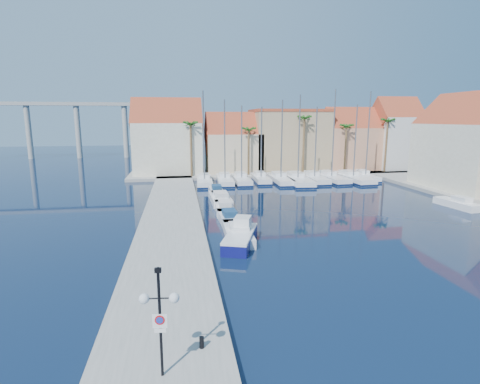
# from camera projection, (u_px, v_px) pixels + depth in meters

# --- Properties ---
(ground) EXTENTS (260.00, 260.00, 0.00)m
(ground) POSITION_uv_depth(u_px,v_px,m) (304.00, 274.00, 25.06)
(ground) COLOR black
(ground) RESTS_ON ground
(quay_west) EXTENTS (6.00, 77.00, 0.50)m
(quay_west) POSITION_uv_depth(u_px,v_px,m) (171.00, 222.00, 36.67)
(quay_west) COLOR gray
(quay_west) RESTS_ON ground
(shore_north) EXTENTS (54.00, 16.00, 0.50)m
(shore_north) POSITION_uv_depth(u_px,v_px,m) (273.00, 171.00, 73.08)
(shore_north) COLOR gray
(shore_north) RESTS_ON ground
(lamp_post) EXTENTS (1.50, 0.52, 4.42)m
(lamp_post) POSITION_uv_depth(u_px,v_px,m) (159.00, 306.00, 13.88)
(lamp_post) COLOR black
(lamp_post) RESTS_ON quay_west
(bollard) EXTENTS (0.21, 0.21, 0.52)m
(bollard) POSITION_uv_depth(u_px,v_px,m) (202.00, 342.00, 16.11)
(bollard) COLOR black
(bollard) RESTS_ON quay_west
(fishing_boat) EXTENTS (3.87, 6.31, 2.10)m
(fishing_boat) POSITION_uv_depth(u_px,v_px,m) (241.00, 236.00, 30.85)
(fishing_boat) COLOR #0F115B
(fishing_boat) RESTS_ON ground
(motorboat_west_0) EXTENTS (2.32, 6.75, 1.40)m
(motorboat_west_0) POSITION_uv_depth(u_px,v_px,m) (238.00, 232.00, 32.55)
(motorboat_west_0) COLOR white
(motorboat_west_0) RESTS_ON ground
(motorboat_west_1) EXTENTS (1.99, 5.74, 1.40)m
(motorboat_west_1) POSITION_uv_depth(u_px,v_px,m) (229.00, 217.00, 37.49)
(motorboat_west_1) COLOR white
(motorboat_west_1) RESTS_ON ground
(motorboat_west_2) EXTENTS (2.15, 6.04, 1.40)m
(motorboat_west_2) POSITION_uv_depth(u_px,v_px,m) (224.00, 208.00, 41.69)
(motorboat_west_2) COLOR white
(motorboat_west_2) RESTS_ON ground
(motorboat_west_3) EXTENTS (2.39, 7.21, 1.40)m
(motorboat_west_3) POSITION_uv_depth(u_px,v_px,m) (220.00, 198.00, 46.69)
(motorboat_west_3) COLOR white
(motorboat_west_3) RESTS_ON ground
(motorboat_west_4) EXTENTS (1.79, 5.45, 1.40)m
(motorboat_west_4) POSITION_uv_depth(u_px,v_px,m) (216.00, 191.00, 51.36)
(motorboat_west_4) COLOR white
(motorboat_west_4) RESTS_ON ground
(motorboat_east_1) EXTENTS (2.44, 5.79, 1.40)m
(motorboat_east_1) POSITION_uv_depth(u_px,v_px,m) (458.00, 203.00, 43.74)
(motorboat_east_1) COLOR white
(motorboat_east_1) RESTS_ON ground
(sailboat_0) EXTENTS (2.76, 8.96, 14.39)m
(sailboat_0) POSITION_uv_depth(u_px,v_px,m) (204.00, 181.00, 59.10)
(sailboat_0) COLOR white
(sailboat_0) RESTS_ON ground
(sailboat_1) EXTENTS (3.01, 9.49, 13.13)m
(sailboat_1) POSITION_uv_depth(u_px,v_px,m) (225.00, 180.00, 60.08)
(sailboat_1) COLOR white
(sailboat_1) RESTS_ON ground
(sailboat_2) EXTENTS (2.58, 9.17, 12.26)m
(sailboat_2) POSITION_uv_depth(u_px,v_px,m) (241.00, 179.00, 60.63)
(sailboat_2) COLOR white
(sailboat_2) RESTS_ON ground
(sailboat_3) EXTENTS (2.59, 8.59, 12.11)m
(sailboat_3) POSITION_uv_depth(u_px,v_px,m) (260.00, 178.00, 61.60)
(sailboat_3) COLOR white
(sailboat_3) RESTS_ON ground
(sailboat_4) EXTENTS (2.78, 10.11, 13.13)m
(sailboat_4) POSITION_uv_depth(u_px,v_px,m) (280.00, 179.00, 60.97)
(sailboat_4) COLOR white
(sailboat_4) RESTS_ON ground
(sailboat_5) EXTENTS (3.99, 12.07, 13.91)m
(sailboat_5) POSITION_uv_depth(u_px,v_px,m) (297.00, 179.00, 60.71)
(sailboat_5) COLOR white
(sailboat_5) RESTS_ON ground
(sailboat_6) EXTENTS (2.61, 9.64, 12.13)m
(sailboat_6) POSITION_uv_depth(u_px,v_px,m) (313.00, 178.00, 61.87)
(sailboat_6) COLOR white
(sailboat_6) RESTS_ON ground
(sailboat_7) EXTENTS (3.42, 10.21, 14.86)m
(sailboat_7) POSITION_uv_depth(u_px,v_px,m) (330.00, 177.00, 62.42)
(sailboat_7) COLOR white
(sailboat_7) RESTS_ON ground
(sailboat_8) EXTENTS (3.52, 11.27, 12.48)m
(sailboat_8) POSITION_uv_depth(u_px,v_px,m) (351.00, 178.00, 62.49)
(sailboat_8) COLOR white
(sailboat_8) RESTS_ON ground
(sailboat_9) EXTENTS (2.52, 8.34, 14.61)m
(sailboat_9) POSITION_uv_depth(u_px,v_px,m) (364.00, 176.00, 63.76)
(sailboat_9) COLOR white
(sailboat_9) RESTS_ON ground
(building_0) EXTENTS (12.30, 9.00, 13.50)m
(building_0) POSITION_uv_depth(u_px,v_px,m) (168.00, 140.00, 67.75)
(building_0) COLOR beige
(building_0) RESTS_ON shore_north
(building_1) EXTENTS (10.30, 8.00, 11.00)m
(building_1) POSITION_uv_depth(u_px,v_px,m) (233.00, 146.00, 69.88)
(building_1) COLOR beige
(building_1) RESTS_ON shore_north
(building_2) EXTENTS (14.20, 10.20, 11.50)m
(building_2) POSITION_uv_depth(u_px,v_px,m) (289.00, 140.00, 72.40)
(building_2) COLOR tan
(building_2) RESTS_ON shore_north
(building_3) EXTENTS (10.30, 8.00, 12.00)m
(building_3) POSITION_uv_depth(u_px,v_px,m) (349.00, 141.00, 73.40)
(building_3) COLOR tan
(building_3) RESTS_ON shore_north
(building_4) EXTENTS (8.30, 8.00, 14.00)m
(building_4) POSITION_uv_depth(u_px,v_px,m) (395.00, 136.00, 73.64)
(building_4) COLOR silver
(building_4) RESTS_ON shore_north
(building_6) EXTENTS (9.00, 14.30, 13.50)m
(building_6) POSITION_uv_depth(u_px,v_px,m) (470.00, 146.00, 52.10)
(building_6) COLOR beige
(building_6) RESTS_ON shore_east
(palm_0) EXTENTS (2.60, 2.60, 10.15)m
(palm_0) POSITION_uv_depth(u_px,v_px,m) (191.00, 126.00, 63.05)
(palm_0) COLOR brown
(palm_0) RESTS_ON shore_north
(palm_1) EXTENTS (2.60, 2.60, 9.15)m
(palm_1) POSITION_uv_depth(u_px,v_px,m) (249.00, 131.00, 64.81)
(palm_1) COLOR brown
(palm_1) RESTS_ON shore_north
(palm_2) EXTENTS (2.60, 2.60, 11.15)m
(palm_2) POSITION_uv_depth(u_px,v_px,m) (304.00, 120.00, 66.02)
(palm_2) COLOR brown
(palm_2) RESTS_ON shore_north
(palm_3) EXTENTS (2.60, 2.60, 9.65)m
(palm_3) POSITION_uv_depth(u_px,v_px,m) (347.00, 128.00, 67.55)
(palm_3) COLOR brown
(palm_3) RESTS_ON shore_north
(palm_4) EXTENTS (2.60, 2.60, 10.65)m
(palm_4) POSITION_uv_depth(u_px,v_px,m) (388.00, 123.00, 68.63)
(palm_4) COLOR brown
(palm_4) RESTS_ON shore_north
(viaduct) EXTENTS (48.00, 2.20, 14.45)m
(viaduct) POSITION_uv_depth(u_px,v_px,m) (56.00, 119.00, 96.35)
(viaduct) COLOR #9E9E99
(viaduct) RESTS_ON ground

